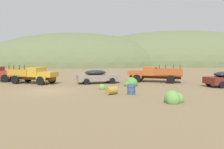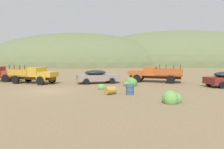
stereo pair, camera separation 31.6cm
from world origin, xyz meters
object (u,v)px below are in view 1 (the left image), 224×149
at_px(oil_drum_tipped, 111,90).
at_px(car_primer_gray, 99,76).
at_px(truck_mustard, 36,75).
at_px(truck_oxide_orange, 151,74).
at_px(oil_drum_spare, 131,89).

bearing_deg(oil_drum_tipped, car_primer_gray, 101.12).
distance_m(truck_mustard, oil_drum_tipped, 11.27).
xyz_separation_m(truck_mustard, car_primer_gray, (7.19, 0.42, -0.18)).
bearing_deg(truck_oxide_orange, oil_drum_tipped, 80.18).
distance_m(truck_mustard, truck_oxide_orange, 13.69).
distance_m(truck_oxide_orange, oil_drum_tipped, 10.29).
bearing_deg(oil_drum_spare, truck_oxide_orange, 70.02).
distance_m(truck_oxide_orange, oil_drum_spare, 9.72).
bearing_deg(truck_mustard, car_primer_gray, 22.18).
bearing_deg(car_primer_gray, oil_drum_spare, -84.94).
relative_size(truck_mustard, truck_oxide_orange, 0.89).
bearing_deg(truck_oxide_orange, car_primer_gray, 31.41).
distance_m(truck_mustard, car_primer_gray, 7.21).
height_order(truck_mustard, truck_oxide_orange, same).
distance_m(car_primer_gray, oil_drum_tipped, 7.74).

